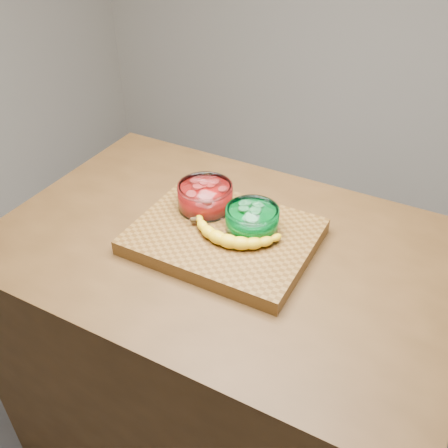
% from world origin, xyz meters
% --- Properties ---
extents(ground, '(3.50, 3.50, 0.00)m').
position_xyz_m(ground, '(0.00, 0.00, 0.00)').
color(ground, '#515155').
rests_on(ground, ground).
extents(counter, '(1.20, 0.80, 0.90)m').
position_xyz_m(counter, '(0.00, 0.00, 0.45)').
color(counter, '#4D3117').
rests_on(counter, ground).
extents(cutting_board, '(0.45, 0.35, 0.04)m').
position_xyz_m(cutting_board, '(0.00, 0.00, 0.92)').
color(cutting_board, brown).
rests_on(cutting_board, counter).
extents(bowl_red, '(0.15, 0.15, 0.07)m').
position_xyz_m(bowl_red, '(-0.09, 0.07, 0.97)').
color(bowl_red, white).
rests_on(bowl_red, cutting_board).
extents(bowl_green, '(0.14, 0.14, 0.06)m').
position_xyz_m(bowl_green, '(0.06, 0.04, 0.97)').
color(bowl_green, white).
rests_on(bowl_green, cutting_board).
extents(banana, '(0.26, 0.13, 0.04)m').
position_xyz_m(banana, '(0.03, -0.02, 0.96)').
color(banana, yellow).
rests_on(banana, cutting_board).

